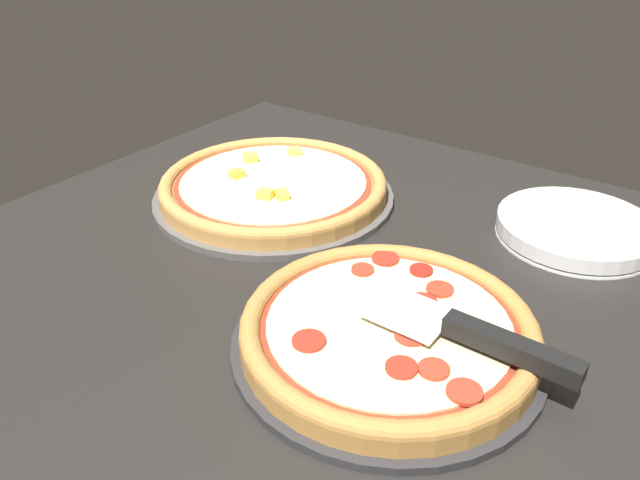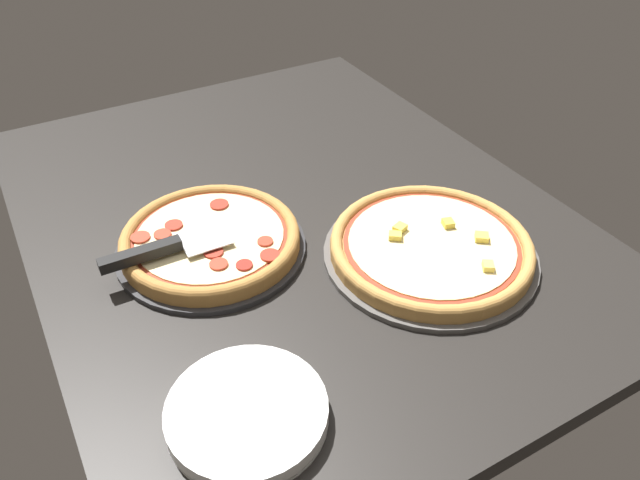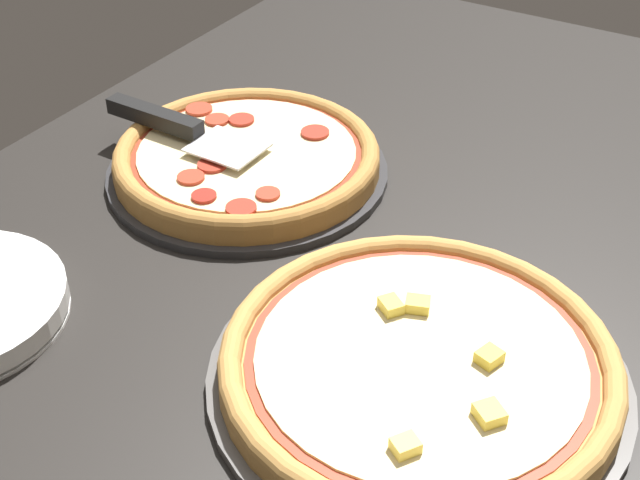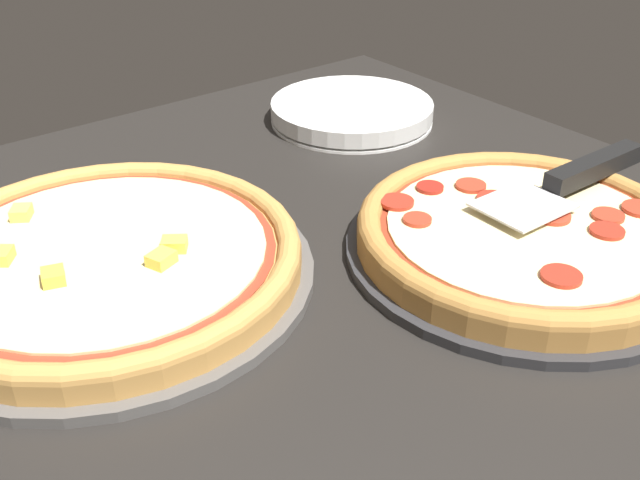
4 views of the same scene
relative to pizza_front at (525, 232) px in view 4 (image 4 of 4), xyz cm
name	(u,v)px [view 4 (image 4 of 4)]	position (x,y,z in cm)	size (l,w,h in cm)	color
ground_plane	(415,368)	(-3.98, 18.00, -4.42)	(123.19, 96.27, 3.60)	black
pizza_pan_front	(521,251)	(-0.01, 0.01, -2.12)	(33.84, 33.84, 1.00)	#2D2D30
pizza_front	(525,232)	(0.00, 0.00, 0.00)	(31.81, 31.81, 3.17)	#B77F3D
pizza_pan_back	(108,275)	(20.77, 32.98, -2.12)	(37.75, 37.75, 1.00)	#565451
pizza_back	(105,256)	(20.78, 32.99, -0.13)	(35.49, 35.49, 3.39)	#C68E47
serving_spatula	(582,174)	(1.55, -10.50, 2.38)	(7.11, 22.18, 2.00)	silver
plate_stack	(352,112)	(36.19, -9.28, -1.22)	(21.77, 21.77, 2.80)	white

